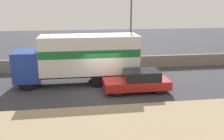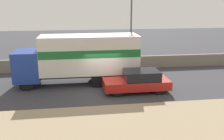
% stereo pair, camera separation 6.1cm
% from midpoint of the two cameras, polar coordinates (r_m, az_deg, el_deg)
% --- Properties ---
extents(ground_plane, '(80.00, 80.00, 0.00)m').
position_cam_midpoint_polar(ground_plane, '(17.38, -1.89, -4.84)').
color(ground_plane, '#38383D').
extents(dirt_shoulder_foreground, '(60.00, 6.55, 0.04)m').
position_cam_midpoint_polar(dirt_shoulder_foreground, '(12.10, 1.35, -14.20)').
color(dirt_shoulder_foreground, '#9E896B').
rests_on(dirt_shoulder_foreground, ground_plane).
extents(stone_wall_backdrop, '(60.00, 0.35, 1.12)m').
position_cam_midpoint_polar(stone_wall_backdrop, '(22.78, -3.56, 1.50)').
color(stone_wall_backdrop, gray).
rests_on(stone_wall_backdrop, ground_plane).
extents(street_lamp, '(0.56, 0.28, 6.90)m').
position_cam_midpoint_polar(street_lamp, '(21.98, 4.26, 10.07)').
color(street_lamp, '#4C4C51').
rests_on(street_lamp, ground_plane).
extents(box_truck, '(8.98, 2.47, 3.64)m').
position_cam_midpoint_polar(box_truck, '(18.60, -7.14, 3.11)').
color(box_truck, navy).
rests_on(box_truck, ground_plane).
extents(car_hatchback, '(4.50, 1.85, 1.49)m').
position_cam_midpoint_polar(car_hatchback, '(17.19, 5.85, -2.53)').
color(car_hatchback, '#B21E19').
rests_on(car_hatchback, ground_plane).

